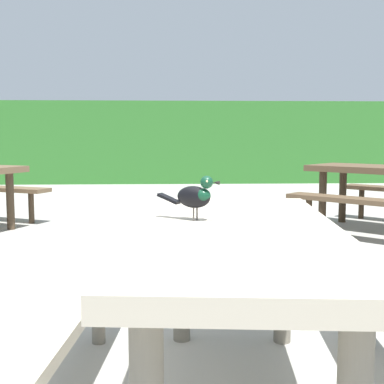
# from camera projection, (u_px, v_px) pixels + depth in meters

# --- Properties ---
(hedge_wall) EXTENTS (28.00, 2.09, 1.86)m
(hedge_wall) POSITION_uv_depth(u_px,v_px,m) (169.00, 142.00, 12.75)
(hedge_wall) COLOR #2D6B28
(hedge_wall) RESTS_ON ground
(picnic_table_foreground) EXTENTS (1.83, 1.86, 0.74)m
(picnic_table_foreground) POSITION_uv_depth(u_px,v_px,m) (238.00, 273.00, 2.02)
(picnic_table_foreground) COLOR #B2A893
(picnic_table_foreground) RESTS_ON ground
(bird_grackle) EXTENTS (0.25, 0.18, 0.18)m
(bird_grackle) POSITION_uv_depth(u_px,v_px,m) (196.00, 195.00, 2.12)
(bird_grackle) COLOR black
(bird_grackle) RESTS_ON picnic_table_foreground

